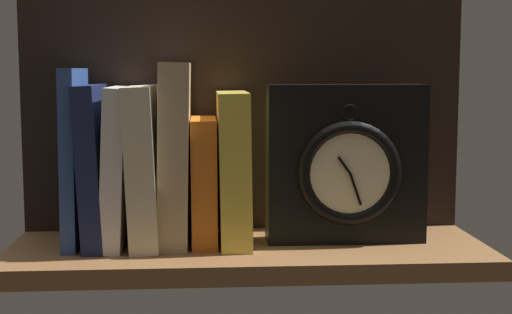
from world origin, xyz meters
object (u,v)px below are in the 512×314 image
book_tan_shortstories (175,154)px  book_navy_bierce (95,165)px  book_blue_modern (75,157)px  book_white_catcher (118,166)px  framed_clock (346,164)px  book_orange_pandolfini (204,181)px  book_yellow_seinlanguage (234,167)px  book_cream_twain (144,165)px

book_tan_shortstories → book_navy_bierce: bearing=180.0°
book_blue_modern → book_navy_bierce: (2.64, 0.00, -1.11)cm
book_blue_modern → book_white_catcher: book_blue_modern is taller
book_tan_shortstories → framed_clock: bearing=-2.4°
book_navy_bierce → book_orange_pandolfini: 14.92cm
book_blue_modern → book_white_catcher: size_ratio=1.12×
book_blue_modern → book_yellow_seinlanguage: book_blue_modern is taller
book_white_catcher → framed_clock: bearing=-1.8°
book_navy_bierce → book_cream_twain: size_ratio=1.01×
book_blue_modern → book_cream_twain: 9.32cm
book_tan_shortstories → book_orange_pandolfini: 5.47cm
book_yellow_seinlanguage → book_navy_bierce: bearing=180.0°
framed_clock → book_navy_bierce: bearing=178.4°
book_white_catcher → book_yellow_seinlanguage: size_ratio=1.03×
book_navy_bierce → book_tan_shortstories: bearing=0.0°
book_navy_bierce → book_tan_shortstories: size_ratio=0.88×
book_white_catcher → book_navy_bierce: bearing=180.0°
framed_clock → book_yellow_seinlanguage: bearing=176.4°
book_navy_bierce → book_white_catcher: size_ratio=1.01×
framed_clock → book_orange_pandolfini: bearing=177.1°
book_orange_pandolfini → book_white_catcher: bearing=180.0°
book_blue_modern → framed_clock: (36.79, -0.98, -1.21)cm
book_navy_bierce → book_blue_modern: bearing=180.0°
book_cream_twain → framed_clock: framed_clock is taller
book_white_catcher → book_orange_pandolfini: size_ratio=1.25×
book_navy_bierce → book_white_catcher: bearing=0.0°
book_blue_modern → book_yellow_seinlanguage: 21.49cm
book_tan_shortstories → book_orange_pandolfini: size_ratio=1.44×
book_navy_bierce → book_cream_twain: bearing=0.0°
book_tan_shortstories → book_orange_pandolfini: (3.98, 0.00, -3.76)cm
book_cream_twain → framed_clock: 27.56cm
book_white_catcher → book_orange_pandolfini: book_white_catcher is taller
book_tan_shortstories → book_orange_pandolfini: book_tan_shortstories is taller
book_white_catcher → book_yellow_seinlanguage: bearing=0.0°
book_navy_bierce → book_tan_shortstories: book_tan_shortstories is taller
book_navy_bierce → book_orange_pandolfini: size_ratio=1.27×
book_orange_pandolfini → book_yellow_seinlanguage: 4.42cm
book_navy_bierce → framed_clock: size_ratio=1.00×
book_cream_twain → book_tan_shortstories: size_ratio=0.87×
book_cream_twain → book_navy_bierce: bearing=180.0°
book_cream_twain → book_orange_pandolfini: book_cream_twain is taller
book_navy_bierce → book_yellow_seinlanguage: book_navy_bierce is taller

